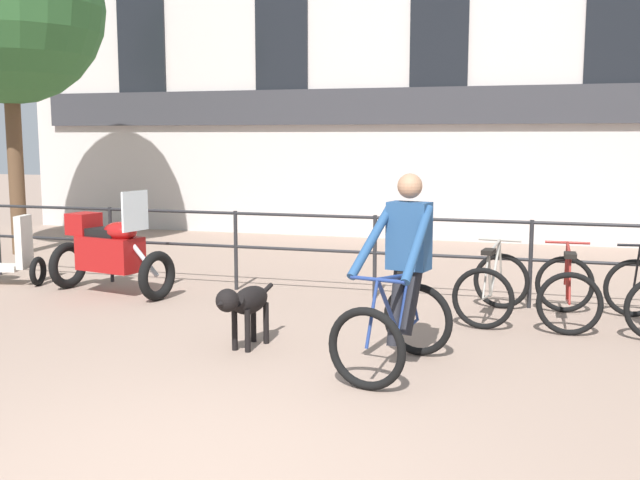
# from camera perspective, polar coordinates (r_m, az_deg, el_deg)

# --- Properties ---
(ground_plane) EXTENTS (60.00, 60.00, 0.00)m
(ground_plane) POSITION_cam_1_polar(r_m,az_deg,el_deg) (4.76, -10.12, -17.33)
(ground_plane) COLOR gray
(canal_railing) EXTENTS (15.05, 0.05, 1.05)m
(canal_railing) POSITION_cam_1_polar(r_m,az_deg,el_deg) (9.34, 4.21, -0.19)
(canal_railing) COLOR #232326
(canal_railing) RESTS_ON ground_plane
(cyclist_with_bike) EXTENTS (0.92, 1.29, 1.70)m
(cyclist_with_bike) POSITION_cam_1_polar(r_m,az_deg,el_deg) (6.55, 6.18, -3.21)
(cyclist_with_bike) COLOR black
(cyclist_with_bike) RESTS_ON ground_plane
(dog) EXTENTS (0.34, 0.95, 0.64)m
(dog) POSITION_cam_1_polar(r_m,az_deg,el_deg) (7.15, -5.77, -4.79)
(dog) COLOR black
(dog) RESTS_ON ground_plane
(parked_motorcycle) EXTENTS (1.77, 0.98, 1.35)m
(parked_motorcycle) POSITION_cam_1_polar(r_m,az_deg,el_deg) (9.96, -15.77, -0.81)
(parked_motorcycle) COLOR black
(parked_motorcycle) RESTS_ON ground_plane
(parked_bicycle_near_lamp) EXTENTS (0.80, 1.18, 0.86)m
(parked_bicycle_near_lamp) POSITION_cam_1_polar(r_m,az_deg,el_deg) (8.55, 13.01, -3.50)
(parked_bicycle_near_lamp) COLOR black
(parked_bicycle_near_lamp) RESTS_ON ground_plane
(parked_bicycle_mid_left) EXTENTS (0.68, 1.12, 0.86)m
(parked_bicycle_mid_left) POSITION_cam_1_polar(r_m,az_deg,el_deg) (8.54, 18.31, -3.71)
(parked_bicycle_mid_left) COLOR black
(parked_bicycle_mid_left) RESTS_ON ground_plane
(tree_canalside_left) EXTENTS (3.19, 3.19, 5.74)m
(tree_canalside_left) POSITION_cam_1_polar(r_m,az_deg,el_deg) (14.00, -22.74, 15.96)
(tree_canalside_left) COLOR brown
(tree_canalside_left) RESTS_ON ground_plane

